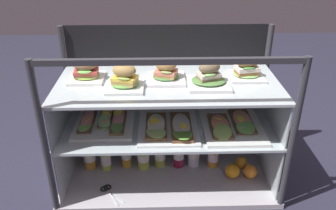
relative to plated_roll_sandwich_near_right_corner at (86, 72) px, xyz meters
name	(u,v)px	position (x,y,z in m)	size (l,w,h in m)	color
ground_plane	(168,179)	(0.42, -0.06, -0.65)	(6.00, 6.00, 0.02)	#282738
case_base_deck	(168,175)	(0.42, -0.06, -0.63)	(1.19, 0.55, 0.03)	#BEB9BF
case_frame	(167,96)	(0.42, 0.10, -0.19)	(1.19, 0.55, 0.83)	#333338
riser_lower_tier	(168,151)	(0.42, -0.06, -0.46)	(1.12, 0.49, 0.31)	silver
shelf_lower_glass	(168,126)	(0.42, -0.06, -0.30)	(1.14, 0.50, 0.01)	silver
riser_upper_tier	(168,106)	(0.42, -0.06, -0.17)	(1.12, 0.49, 0.23)	silver
shelf_upper_glass	(168,85)	(0.42, -0.06, -0.05)	(1.14, 0.50, 0.01)	silver
plated_roll_sandwich_near_right_corner	(86,72)	(0.00, 0.00, 0.00)	(0.18, 0.18, 0.11)	white
plated_roll_sandwich_far_left	(125,79)	(0.21, -0.11, 0.00)	(0.18, 0.18, 0.12)	white
plated_roll_sandwich_right_of_center	(166,73)	(0.41, -0.02, 0.00)	(0.19, 0.19, 0.12)	white
plated_roll_sandwich_mid_right	(209,78)	(0.62, -0.09, 0.00)	(0.21, 0.21, 0.12)	white
plated_roll_sandwich_near_left_corner	(247,70)	(0.83, 0.00, 0.00)	(0.18, 0.18, 0.11)	white
open_sandwich_tray_right_of_center	(105,120)	(0.08, -0.03, -0.27)	(0.31, 0.38, 0.06)	white
open_sandwich_tray_far_right	(168,127)	(0.42, -0.11, -0.27)	(0.31, 0.38, 0.06)	white
open_sandwich_tray_mid_right	(232,125)	(0.76, -0.10, -0.27)	(0.31, 0.38, 0.06)	white
juice_bottle_front_right_end	(89,153)	(-0.04, 0.01, -0.51)	(0.07, 0.07, 0.25)	gold
juice_bottle_near_post	(105,155)	(0.06, 0.00, -0.51)	(0.06, 0.06, 0.25)	#B9DB4C
juice_bottle_front_left_end	(126,153)	(0.17, 0.02, -0.52)	(0.06, 0.06, 0.22)	gold
juice_bottle_front_fourth	(143,156)	(0.28, 0.00, -0.53)	(0.07, 0.07, 0.21)	#B6C949
juice_bottle_front_second	(160,154)	(0.37, 0.02, -0.53)	(0.06, 0.06, 0.20)	#B8C943
juice_bottle_tucked_behind	(179,151)	(0.48, 0.01, -0.51)	(0.06, 0.06, 0.23)	maroon
juice_bottle_back_center	(194,151)	(0.57, 0.02, -0.51)	(0.07, 0.07, 0.23)	silver
juice_bottle_back_right	(213,153)	(0.69, 0.00, -0.52)	(0.06, 0.06, 0.23)	gold
orange_fruit_beside_bottles	(241,163)	(0.85, -0.02, -0.58)	(0.07, 0.07, 0.07)	orange
orange_fruit_near_left_post	(232,171)	(0.78, -0.10, -0.57)	(0.08, 0.08, 0.08)	orange
orange_fruit_rolled_forward	(250,171)	(0.88, -0.11, -0.57)	(0.08, 0.08, 0.08)	orange
kitchen_scissors	(108,190)	(0.09, -0.20, -0.61)	(0.15, 0.17, 0.01)	silver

